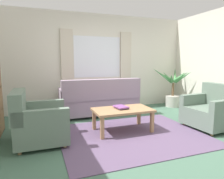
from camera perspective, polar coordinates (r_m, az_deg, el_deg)
ground_plane at (r=3.75m, az=5.75°, el=-12.87°), size 6.24×6.24×0.00m
wall_back at (r=5.62m, az=-4.30°, el=7.67°), size 5.32×0.12×2.60m
window_with_curtains at (r=5.54m, az=-4.07°, el=9.22°), size 1.98×0.07×1.40m
area_rug at (r=3.75m, az=5.75°, el=-12.78°), size 2.55×2.04×0.01m
couch at (r=5.00m, az=-3.58°, el=-3.12°), size 1.90×0.82×0.92m
armchair_left at (r=3.50m, az=-20.48°, el=-8.73°), size 0.82×0.84×0.88m
armchair_right at (r=4.52m, az=26.52°, el=-5.34°), size 0.88×0.90×0.88m
coffee_table at (r=3.83m, az=3.02°, el=-6.37°), size 1.10×0.64×0.44m
book_stack_on_table at (r=3.85m, az=2.59°, el=-5.06°), size 0.25×0.32×0.05m
potted_plant at (r=6.17m, az=16.96°, el=-0.17°), size 1.05×1.09×1.18m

